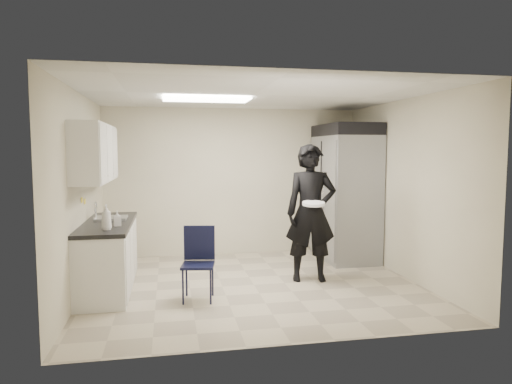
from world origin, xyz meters
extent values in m
plane|color=tan|center=(0.00, 0.00, 0.00)|extent=(4.50, 4.50, 0.00)
plane|color=silver|center=(0.00, 0.00, 2.60)|extent=(4.50, 4.50, 0.00)
plane|color=beige|center=(0.00, 2.00, 1.30)|extent=(4.50, 0.00, 4.50)
plane|color=beige|center=(-2.25, 0.00, 1.30)|extent=(0.00, 4.00, 4.00)
plane|color=beige|center=(2.25, 0.00, 1.30)|extent=(0.00, 4.00, 4.00)
cube|color=white|center=(-0.60, 0.40, 2.57)|extent=(1.20, 0.60, 0.02)
cube|color=silver|center=(-1.95, 0.20, 0.43)|extent=(0.60, 1.90, 0.86)
cube|color=black|center=(-1.95, 0.20, 0.89)|extent=(0.64, 1.95, 0.05)
cube|color=gray|center=(-1.93, 0.45, 0.87)|extent=(0.42, 0.40, 0.14)
cylinder|color=silver|center=(-2.13, 0.45, 1.02)|extent=(0.02, 0.02, 0.24)
cube|color=silver|center=(-2.08, 0.20, 1.83)|extent=(0.35, 1.80, 0.75)
cube|color=black|center=(-2.14, 1.35, 1.62)|extent=(0.22, 0.30, 0.35)
cube|color=yellow|center=(-2.24, 0.10, 1.22)|extent=(0.00, 0.12, 0.07)
cube|color=yellow|center=(-2.24, 0.30, 1.18)|extent=(0.00, 0.12, 0.07)
cube|color=gray|center=(1.83, 1.27, 1.05)|extent=(0.80, 1.35, 2.10)
cube|color=black|center=(1.83, 1.27, 2.20)|extent=(0.80, 1.35, 0.20)
cube|color=black|center=(-0.80, -0.50, 0.44)|extent=(0.45, 0.45, 0.88)
imported|color=black|center=(0.84, 0.08, 0.97)|extent=(0.78, 0.59, 1.95)
cylinder|color=white|center=(0.80, -0.16, 1.14)|extent=(0.35, 0.35, 0.04)
imported|color=silver|center=(-1.88, -0.44, 1.06)|extent=(0.12, 0.12, 0.31)
imported|color=silver|center=(-1.78, -0.17, 1.01)|extent=(0.10, 0.10, 0.20)
camera|label=1|loc=(-1.13, -6.08, 1.86)|focal=32.00mm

